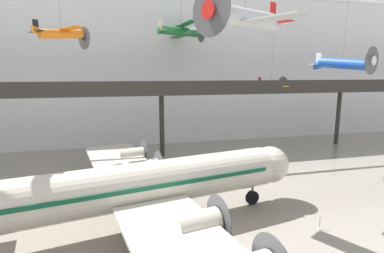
{
  "coord_description": "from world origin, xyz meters",
  "views": [
    {
      "loc": [
        -6.08,
        -18.32,
        12.19
      ],
      "look_at": [
        0.11,
        6.7,
        7.54
      ],
      "focal_mm": 28.0,
      "sensor_mm": 36.0,
      "label": 1
    }
  ],
  "objects": [
    {
      "name": "suspended_plane_orange_highwing",
      "position": [
        -11.39,
        15.48,
        16.12
      ],
      "size": [
        5.65,
        6.14,
        8.1
      ],
      "rotation": [
        0.0,
        0.0,
        0.6
      ],
      "color": "orange"
    },
    {
      "name": "suspended_plane_yellow_lowwing",
      "position": [
        17.46,
        24.76,
        10.43
      ],
      "size": [
        5.29,
        6.4,
        13.14
      ],
      "rotation": [
        0.0,
        0.0,
        0.2
      ],
      "color": "yellow"
    },
    {
      "name": "ground_plane",
      "position": [
        0.0,
        0.0,
        0.0
      ],
      "size": [
        260.0,
        260.0,
        0.0
      ],
      "primitive_type": "plane",
      "color": "gray"
    },
    {
      "name": "suspended_plane_green_biplane",
      "position": [
        3.61,
        27.35,
        18.29
      ],
      "size": [
        7.33,
        8.95,
        6.0
      ],
      "rotation": [
        0.0,
        0.0,
        0.14
      ],
      "color": "#1E6B33"
    },
    {
      "name": "airliner_silver_main",
      "position": [
        -5.35,
        3.84,
        3.56
      ],
      "size": [
        30.17,
        34.7,
        10.3
      ],
      "rotation": [
        0.0,
        0.0,
        0.19
      ],
      "color": "beige",
      "rests_on": "ground"
    },
    {
      "name": "hangar_back_wall",
      "position": [
        0.0,
        33.58,
        13.98
      ],
      "size": [
        140.0,
        3.0,
        27.97
      ],
      "color": "silver",
      "rests_on": "ground"
    },
    {
      "name": "suspended_plane_blue_trainer",
      "position": [
        19.12,
        11.54,
        13.17
      ],
      "size": [
        8.36,
        7.19,
        10.65
      ],
      "rotation": [
        0.0,
        0.0,
        5.08
      ],
      "color": "#1E4CAD"
    },
    {
      "name": "suspended_plane_silver_racer",
      "position": [
        3.29,
        3.17,
        16.15
      ],
      "size": [
        8.32,
        9.36,
        8.26
      ],
      "rotation": [
        0.0,
        0.0,
        3.63
      ],
      "color": "silver"
    },
    {
      "name": "mezzanine_walkway",
      "position": [
        0.0,
        23.7,
        9.38
      ],
      "size": [
        110.0,
        3.2,
        11.09
      ],
      "color": "#2D2B28",
      "rests_on": "ground"
    },
    {
      "name": "stanchion_barrier",
      "position": [
        8.94,
        0.46,
        0.33
      ],
      "size": [
        0.36,
        0.36,
        1.08
      ],
      "color": "#B2B5BA",
      "rests_on": "ground"
    }
  ]
}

